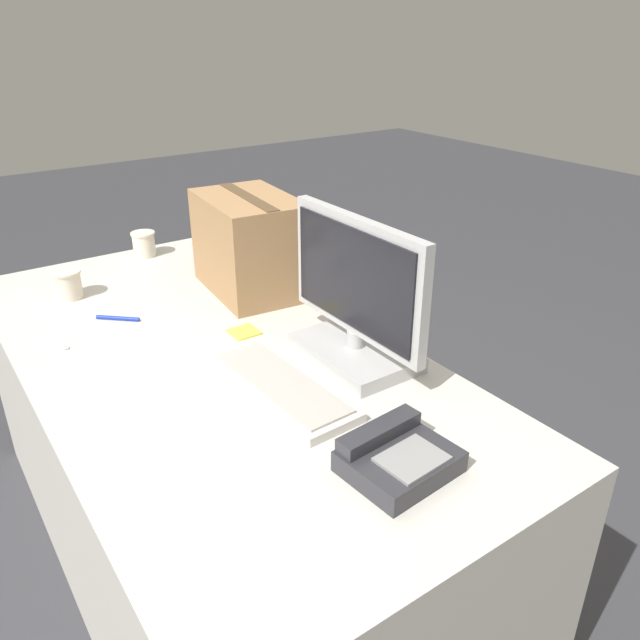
{
  "coord_description": "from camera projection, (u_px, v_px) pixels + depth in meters",
  "views": [
    {
      "loc": [
        1.36,
        -0.59,
        1.52
      ],
      "look_at": [
        0.27,
        0.17,
        0.87
      ],
      "focal_mm": 35.0,
      "sensor_mm": 36.0,
      "label": 1
    }
  ],
  "objects": [
    {
      "name": "office_desk",
      "position": [
        219.0,
        458.0,
        1.82
      ],
      "size": [
        1.8,
        0.9,
        0.72
      ],
      "color": "beige",
      "rests_on": "ground_plane"
    },
    {
      "name": "pen_marker",
      "position": [
        118.0,
        318.0,
        1.82
      ],
      "size": [
        0.1,
        0.1,
        0.01
      ],
      "rotation": [
        0.0,
        0.0,
        3.96
      ],
      "color": "#1933B2",
      "rests_on": "office_desk"
    },
    {
      "name": "paper_cup_left",
      "position": [
        144.0,
        244.0,
        2.3
      ],
      "size": [
        0.09,
        0.09,
        0.09
      ],
      "color": "beige",
      "rests_on": "office_desk"
    },
    {
      "name": "cardboard_box",
      "position": [
        250.0,
        244.0,
        1.97
      ],
      "size": [
        0.4,
        0.29,
        0.31
      ],
      "rotation": [
        0.0,
        0.0,
        -0.1
      ],
      "color": "#9E754C",
      "rests_on": "office_desk"
    },
    {
      "name": "spoon",
      "position": [
        51.0,
        344.0,
        1.69
      ],
      "size": [
        0.15,
        0.1,
        0.0
      ],
      "rotation": [
        0.0,
        0.0,
        0.54
      ],
      "color": "silver",
      "rests_on": "office_desk"
    },
    {
      "name": "sticky_note_pad",
      "position": [
        244.0,
        332.0,
        1.75
      ],
      "size": [
        0.08,
        0.08,
        0.01
      ],
      "color": "#E5DB4C",
      "rests_on": "office_desk"
    },
    {
      "name": "monitor",
      "position": [
        356.0,
        305.0,
        1.55
      ],
      "size": [
        0.48,
        0.21,
        0.38
      ],
      "color": "#B7B7B7",
      "rests_on": "office_desk"
    },
    {
      "name": "desk_phone",
      "position": [
        397.0,
        457.0,
        1.21
      ],
      "size": [
        0.19,
        0.22,
        0.08
      ],
      "rotation": [
        0.0,
        0.0,
        0.08
      ],
      "color": "#2D2D33",
      "rests_on": "office_desk"
    },
    {
      "name": "keyboard",
      "position": [
        282.0,
        386.0,
        1.47
      ],
      "size": [
        0.44,
        0.17,
        0.03
      ],
      "rotation": [
        0.0,
        0.0,
        0.04
      ],
      "color": "beige",
      "rests_on": "office_desk"
    },
    {
      "name": "ground_plane",
      "position": [
        227.0,
        549.0,
        1.97
      ],
      "size": [
        12.0,
        12.0,
        0.0
      ],
      "primitive_type": "plane",
      "color": "#38383D"
    },
    {
      "name": "paper_cup_right",
      "position": [
        68.0,
        284.0,
        1.95
      ],
      "size": [
        0.09,
        0.09,
        0.09
      ],
      "color": "beige",
      "rests_on": "office_desk"
    }
  ]
}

